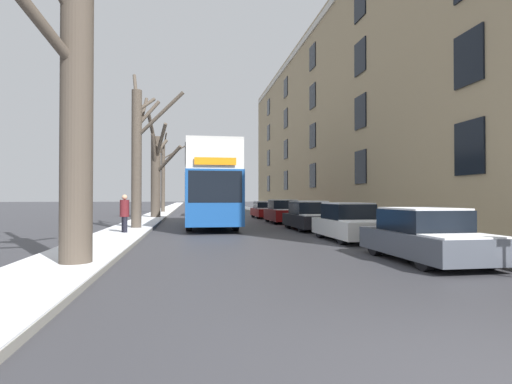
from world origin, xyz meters
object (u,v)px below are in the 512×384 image
object	(u,v)px
parked_car_3	(283,212)
parked_car_4	(265,210)
bare_tree_left_2	(156,171)
bare_tree_left_1	(138,151)
pedestrian_left_sidewalk	(125,213)
bare_tree_left_0	(73,81)
parked_car_0	(425,237)
double_decker_bus	(209,183)
parked_car_2	(309,217)
bare_tree_left_3	(164,175)
parked_car_1	(349,223)
oncoming_van	(205,203)

from	to	relation	value
parked_car_3	parked_car_4	bearing A→B (deg)	90.00
bare_tree_left_2	parked_car_4	size ratio (longest dim) A/B	1.84
bare_tree_left_1	parked_car_4	distance (m)	14.23
parked_car_3	pedestrian_left_sidewalk	xyz separation A→B (m)	(-8.66, -7.58, 0.28)
bare_tree_left_0	bare_tree_left_2	size ratio (longest dim) A/B	1.21
bare_tree_left_0	parked_car_0	world-z (taller)	bare_tree_left_0
parked_car_0	bare_tree_left_1	bearing A→B (deg)	127.52
parked_car_4	double_decker_bus	bearing A→B (deg)	-119.65
parked_car_3	pedestrian_left_sidewalk	size ratio (longest dim) A/B	2.25
parked_car_2	parked_car_4	world-z (taller)	parked_car_2
bare_tree_left_3	parked_car_2	distance (m)	24.91
parked_car_0	parked_car_2	distance (m)	10.06
bare_tree_left_3	bare_tree_left_0	bearing A→B (deg)	-89.83
bare_tree_left_0	bare_tree_left_3	distance (m)	33.05
parked_car_1	parked_car_3	xyz separation A→B (m)	(-0.00, 10.79, 0.03)
bare_tree_left_2	parked_car_3	xyz separation A→B (m)	(8.43, -5.84, -2.95)
parked_car_1	bare_tree_left_2	bearing A→B (deg)	116.88
bare_tree_left_2	bare_tree_left_3	xyz separation A→B (m)	(-0.21, 11.59, 0.39)
parked_car_2	parked_car_3	xyz separation A→B (m)	(-0.00, 5.70, 0.02)
bare_tree_left_0	parked_car_3	xyz separation A→B (m)	(8.54, 15.63, -3.56)
parked_car_4	pedestrian_left_sidewalk	distance (m)	16.28
parked_car_3	bare_tree_left_1	bearing A→B (deg)	-150.68
bare_tree_left_0	pedestrian_left_sidewalk	xyz separation A→B (m)	(-0.12, 8.05, -3.28)
parked_car_3	parked_car_4	world-z (taller)	parked_car_3
bare_tree_left_0	bare_tree_left_2	world-z (taller)	bare_tree_left_0
parked_car_0	parked_car_4	distance (m)	21.96
bare_tree_left_3	parked_car_0	size ratio (longest dim) A/B	2.07
double_decker_bus	parked_car_3	distance (m)	5.65
parked_car_2	oncoming_van	size ratio (longest dim) A/B	0.83
bare_tree_left_2	parked_car_1	world-z (taller)	bare_tree_left_2
bare_tree_left_2	pedestrian_left_sidewalk	bearing A→B (deg)	-91.00
double_decker_bus	oncoming_van	xyz separation A→B (m)	(0.31, 13.59, -1.29)
parked_car_0	parked_car_2	bearing A→B (deg)	90.00
bare_tree_left_3	double_decker_bus	distance (m)	20.16
double_decker_bus	pedestrian_left_sidewalk	size ratio (longest dim) A/B	6.22
bare_tree_left_1	parked_car_4	world-z (taller)	bare_tree_left_1
double_decker_bus	parked_car_0	distance (m)	14.41
bare_tree_left_3	double_decker_bus	xyz separation A→B (m)	(3.79, -19.74, -1.59)
double_decker_bus	parked_car_0	bearing A→B (deg)	-70.18
parked_car_4	parked_car_0	bearing A→B (deg)	-90.00
bare_tree_left_0	parked_car_3	world-z (taller)	bare_tree_left_0
parked_car_0	pedestrian_left_sidewalk	world-z (taller)	pedestrian_left_sidewalk
bare_tree_left_1	parked_car_1	xyz separation A→B (m)	(8.46, -6.04, -3.30)
bare_tree_left_0	double_decker_bus	world-z (taller)	bare_tree_left_0
bare_tree_left_2	bare_tree_left_0	bearing A→B (deg)	-90.31
parked_car_3	parked_car_4	distance (m)	6.21
double_decker_bus	bare_tree_left_2	bearing A→B (deg)	113.72
bare_tree_left_0	bare_tree_left_1	xyz separation A→B (m)	(0.09, 10.88, -0.30)
bare_tree_left_0	bare_tree_left_2	xyz separation A→B (m)	(0.12, 21.46, -0.61)
parked_car_3	parked_car_4	size ratio (longest dim) A/B	0.94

